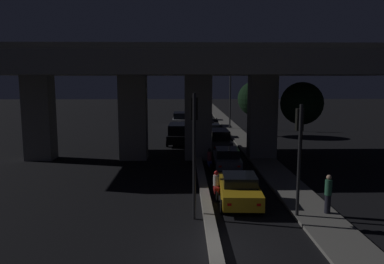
% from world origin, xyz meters
% --- Properties ---
extents(ground_plane, '(200.00, 200.00, 0.00)m').
position_xyz_m(ground_plane, '(0.00, 0.00, 0.00)').
color(ground_plane, black).
extents(median_divider, '(0.47, 126.00, 0.29)m').
position_xyz_m(median_divider, '(0.00, 35.00, 0.14)').
color(median_divider, gray).
rests_on(median_divider, ground_plane).
extents(sidewalk_right, '(2.05, 126.00, 0.14)m').
position_xyz_m(sidewalk_right, '(4.83, 28.00, 0.07)').
color(sidewalk_right, slate).
rests_on(sidewalk_right, ground_plane).
extents(elevated_overpass, '(30.40, 12.11, 8.79)m').
position_xyz_m(elevated_overpass, '(-0.39, 15.75, 6.64)').
color(elevated_overpass, gray).
rests_on(elevated_overpass, ground_plane).
extents(traffic_light_left_of_median, '(0.30, 0.49, 5.53)m').
position_xyz_m(traffic_light_left_of_median, '(-0.64, 3.17, 3.76)').
color(traffic_light_left_of_median, black).
rests_on(traffic_light_left_of_median, ground_plane).
extents(traffic_light_right_of_median, '(0.30, 0.49, 5.05)m').
position_xyz_m(traffic_light_right_of_median, '(3.91, 3.18, 3.44)').
color(traffic_light_right_of_median, black).
rests_on(traffic_light_right_of_median, ground_plane).
extents(street_lamp, '(2.61, 0.32, 8.19)m').
position_xyz_m(street_lamp, '(4.14, 32.37, 4.86)').
color(street_lamp, '#2D2D30').
rests_on(street_lamp, ground_plane).
extents(car_taxi_yellow_lead, '(2.16, 4.53, 1.47)m').
position_xyz_m(car_taxi_yellow_lead, '(1.64, 5.15, 0.75)').
color(car_taxi_yellow_lead, gold).
rests_on(car_taxi_yellow_lead, ground_plane).
extents(car_grey_second, '(1.95, 4.02, 1.45)m').
position_xyz_m(car_grey_second, '(1.85, 12.26, 0.74)').
color(car_grey_second, '#515459').
rests_on(car_grey_second, ground_plane).
extents(car_grey_third, '(1.97, 4.67, 1.83)m').
position_xyz_m(car_grey_third, '(1.92, 18.66, 0.94)').
color(car_grey_third, '#515459').
rests_on(car_grey_third, ground_plane).
extents(car_silver_fourth, '(2.06, 4.16, 1.43)m').
position_xyz_m(car_silver_fourth, '(1.77, 25.93, 0.74)').
color(car_silver_fourth, gray).
rests_on(car_silver_fourth, ground_plane).
extents(car_black_fifth, '(2.06, 4.39, 1.74)m').
position_xyz_m(car_black_fifth, '(1.70, 34.94, 0.92)').
color(car_black_fifth, black).
rests_on(car_black_fifth, ground_plane).
extents(car_grey_sixth, '(2.04, 4.46, 1.59)m').
position_xyz_m(car_grey_sixth, '(1.65, 42.18, 0.79)').
color(car_grey_sixth, '#515459').
rests_on(car_grey_sixth, ground_plane).
extents(car_black_lead_oncoming, '(2.09, 4.70, 1.93)m').
position_xyz_m(car_black_lead_oncoming, '(-1.66, 22.11, 1.01)').
color(car_black_lead_oncoming, black).
rests_on(car_black_lead_oncoming, ground_plane).
extents(car_white_second_oncoming, '(1.85, 4.44, 1.78)m').
position_xyz_m(car_white_second_oncoming, '(-1.65, 35.77, 0.94)').
color(car_white_second_oncoming, silver).
rests_on(car_white_second_oncoming, ground_plane).
extents(motorcycle_red_filtering_near, '(0.32, 1.82, 1.44)m').
position_xyz_m(motorcycle_red_filtering_near, '(0.59, 6.06, 0.61)').
color(motorcycle_red_filtering_near, black).
rests_on(motorcycle_red_filtering_near, ground_plane).
extents(motorcycle_blue_filtering_mid, '(0.34, 1.99, 1.53)m').
position_xyz_m(motorcycle_blue_filtering_mid, '(0.64, 11.78, 0.64)').
color(motorcycle_blue_filtering_mid, black).
rests_on(motorcycle_blue_filtering_mid, ground_plane).
extents(pedestrian_on_sidewalk, '(0.31, 0.31, 1.76)m').
position_xyz_m(pedestrian_on_sidewalk, '(5.35, 3.33, 1.04)').
color(pedestrian_on_sidewalk, black).
rests_on(pedestrian_on_sidewalk, sidewalk_right).
extents(roadside_tree_kerbside_near, '(3.11, 3.11, 5.89)m').
position_xyz_m(roadside_tree_kerbside_near, '(7.54, 14.46, 4.31)').
color(roadside_tree_kerbside_near, '#38281C').
rests_on(roadside_tree_kerbside_near, ground_plane).
extents(roadside_tree_kerbside_mid, '(3.70, 3.70, 5.86)m').
position_xyz_m(roadside_tree_kerbside_mid, '(6.51, 27.11, 3.98)').
color(roadside_tree_kerbside_mid, '#38281C').
rests_on(roadside_tree_kerbside_mid, ground_plane).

